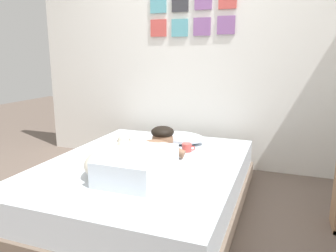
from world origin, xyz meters
TOP-DOWN VIEW (x-y plane):
  - ground_plane at (0.00, 0.00)m, footprint 11.74×11.74m
  - back_wall at (-0.00, 1.43)m, footprint 3.87×0.12m
  - bed at (-0.05, 0.18)m, footprint 1.60×2.05m
  - pillow at (0.05, 0.84)m, footprint 0.52×0.32m
  - person_lying at (0.05, 0.01)m, footprint 0.43×0.92m
  - dog at (-0.20, -0.11)m, footprint 0.26×0.57m
  - coffee_cup at (0.20, 0.59)m, footprint 0.12×0.09m
  - cell_phone at (-0.23, 0.08)m, footprint 0.07×0.14m

SIDE VIEW (x-z plane):
  - ground_plane at x=0.00m, z-range 0.00..0.00m
  - bed at x=-0.05m, z-range 0.00..0.38m
  - cell_phone at x=-0.23m, z-range 0.38..0.39m
  - coffee_cup at x=0.20m, z-range 0.38..0.46m
  - pillow at x=0.05m, z-range 0.38..0.49m
  - dog at x=-0.20m, z-range 0.38..0.59m
  - person_lying at x=0.05m, z-range 0.35..0.62m
  - back_wall at x=0.00m, z-range 0.00..2.50m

